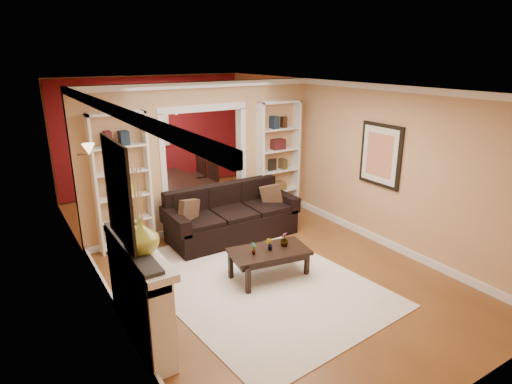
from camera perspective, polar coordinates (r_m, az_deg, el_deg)
floor at (r=7.36m, az=-2.60°, el=-7.49°), size 8.00×8.00×0.00m
ceiling at (r=6.66m, az=-2.93°, el=13.97°), size 8.00×8.00×0.00m
wall_back at (r=10.48m, az=-13.66°, el=7.51°), size 8.00×0.00×8.00m
wall_front at (r=4.13m, az=26.16°, el=-10.05°), size 8.00×0.00×8.00m
wall_left at (r=6.16m, az=-21.31°, el=-0.41°), size 0.00×8.00×8.00m
wall_right at (r=8.19m, az=11.13°, el=4.85°), size 0.00×8.00×8.00m
partition_wall at (r=7.93m, az=-7.04°, el=4.62°), size 4.50×0.15×2.70m
red_back_panel at (r=10.46m, az=-13.59°, el=7.32°), size 4.44×0.04×2.64m
dining_window at (r=10.38m, az=-13.61°, el=8.54°), size 0.78×0.03×0.98m
area_rug at (r=6.38m, az=-0.12°, el=-11.69°), size 2.98×3.93×0.01m
sofa at (r=7.62m, az=-3.22°, el=-2.87°), size 2.33×1.01×0.91m
pillow_left at (r=7.20m, az=-8.94°, el=-2.69°), size 0.42×0.29×0.41m
pillow_right at (r=7.95m, az=2.05°, el=-0.59°), size 0.38×0.29×0.38m
coffee_table at (r=6.39m, az=1.76°, el=-9.48°), size 1.23×0.80×0.43m
plant_left at (r=6.12m, az=-0.30°, el=-7.49°), size 0.12×0.12×0.19m
plant_center at (r=6.26m, az=1.79°, el=-7.01°), size 0.12×0.12×0.17m
plant_right at (r=6.39m, az=3.79°, el=-6.29°), size 0.17×0.17×0.22m
bookshelf_left at (r=7.32m, az=-17.42°, el=1.17°), size 0.90×0.30×2.30m
bookshelf_right at (r=8.58m, az=2.92°, el=4.39°), size 0.90×0.30×2.30m
fireplace at (r=5.15m, az=-15.09°, el=-12.82°), size 0.32×1.70×1.16m
vase at (r=4.61m, az=-15.04°, el=-5.78°), size 0.38×0.38×0.38m
mirror at (r=4.62m, az=-17.95°, el=-0.05°), size 0.03×0.95×1.10m
wall_sconce at (r=6.58m, az=-21.90°, el=5.00°), size 0.18×0.18×0.22m
framed_art at (r=7.44m, az=16.23°, el=4.74°), size 0.04×0.85×1.05m
dining_table at (r=9.49m, az=-10.86°, el=0.07°), size 1.70×0.95×0.60m
dining_chair_nw at (r=9.00m, az=-13.46°, el=-0.02°), size 0.52×0.52×0.92m
dining_chair_ne at (r=9.37m, az=-7.12°, el=1.17°), size 0.60×0.60×0.95m
dining_chair_sw at (r=9.55m, az=-14.64°, el=0.88°), size 0.57×0.57×0.90m
dining_chair_se at (r=9.90m, az=-8.61°, el=2.01°), size 0.59×0.59×0.95m
chandelier at (r=9.17m, az=-11.28°, el=10.47°), size 0.50×0.50×0.30m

